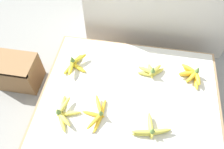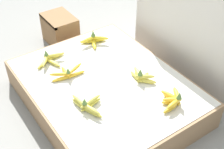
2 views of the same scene
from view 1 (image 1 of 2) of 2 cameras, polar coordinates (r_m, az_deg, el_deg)
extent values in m
plane|color=gray|center=(1.66, 4.19, -8.89)|extent=(10.00, 10.00, 0.00)
cube|color=#997551|center=(1.57, 4.41, -7.32)|extent=(1.20, 0.95, 0.20)
cube|color=silver|center=(1.48, 4.65, -5.52)|extent=(1.16, 0.92, 0.00)
cube|color=olive|center=(1.82, -23.36, 0.63)|extent=(0.31, 0.22, 0.26)
cube|color=brown|center=(1.69, -25.90, 0.18)|extent=(0.31, 0.02, 0.02)
ellipsoid|color=#DBCC4C|center=(1.41, -13.01, -11.87)|extent=(0.10, 0.14, 0.03)
ellipsoid|color=#DBCC4C|center=(1.42, -11.08, -10.02)|extent=(0.15, 0.07, 0.03)
ellipsoid|color=#DBCC4C|center=(1.46, -12.85, -7.87)|extent=(0.04, 0.15, 0.03)
ellipsoid|color=#DBCC4C|center=(1.39, -12.72, -10.95)|extent=(0.14, 0.11, 0.03)
ellipsoid|color=#DBCC4C|center=(1.42, -12.54, -8.13)|extent=(0.07, 0.15, 0.03)
cone|color=#5B7F3D|center=(1.38, -13.98, -9.16)|extent=(0.03, 0.03, 0.04)
ellipsoid|color=gold|center=(1.41, -2.43, -9.14)|extent=(0.03, 0.15, 0.02)
ellipsoid|color=gold|center=(1.40, -4.92, -10.27)|extent=(0.15, 0.04, 0.02)
ellipsoid|color=gold|center=(1.38, -3.54, -12.24)|extent=(0.05, 0.15, 0.02)
ellipsoid|color=gold|center=(1.40, -3.49, -7.96)|extent=(0.08, 0.15, 0.02)
ellipsoid|color=gold|center=(1.36, -4.42, -11.87)|extent=(0.10, 0.14, 0.02)
cone|color=#5B7F3D|center=(1.35, -2.98, -9.83)|extent=(0.03, 0.03, 0.04)
ellipsoid|color=gold|center=(1.38, 12.10, -14.49)|extent=(0.16, 0.08, 0.03)
ellipsoid|color=gold|center=(1.39, 9.93, -13.15)|extent=(0.05, 0.16, 0.03)
ellipsoid|color=gold|center=(1.36, 8.58, -15.07)|extent=(0.16, 0.06, 0.03)
ellipsoid|color=gold|center=(1.36, 12.04, -14.28)|extent=(0.16, 0.07, 0.03)
ellipsoid|color=gold|center=(1.36, 10.05, -12.76)|extent=(0.06, 0.16, 0.03)
ellipsoid|color=gold|center=(1.34, 8.56, -14.61)|extent=(0.16, 0.05, 0.03)
cone|color=#5B7F3D|center=(1.31, 10.55, -14.06)|extent=(0.03, 0.03, 0.04)
ellipsoid|color=yellow|center=(1.62, -10.81, 1.86)|extent=(0.09, 0.14, 0.03)
ellipsoid|color=yellow|center=(1.61, -8.91, 1.89)|extent=(0.14, 0.09, 0.03)
ellipsoid|color=yellow|center=(1.64, -9.44, 3.42)|extent=(0.07, 0.15, 0.03)
ellipsoid|color=yellow|center=(1.58, -10.58, 1.96)|extent=(0.04, 0.15, 0.03)
ellipsoid|color=yellow|center=(1.62, -8.84, 4.04)|extent=(0.12, 0.13, 0.03)
cone|color=#5B7F3D|center=(1.58, -10.43, 4.12)|extent=(0.04, 0.04, 0.05)
ellipsoid|color=#DBCC4C|center=(1.59, 11.59, 0.58)|extent=(0.12, 0.11, 0.03)
ellipsoid|color=#DBCC4C|center=(1.59, 10.06, 0.94)|extent=(0.06, 0.13, 0.03)
ellipsoid|color=#DBCC4C|center=(1.57, 8.97, 0.16)|extent=(0.13, 0.04, 0.03)
ellipsoid|color=#DBCC4C|center=(1.57, 11.18, 1.16)|extent=(0.10, 0.12, 0.03)
ellipsoid|color=#DBCC4C|center=(1.56, 9.06, 1.12)|extent=(0.13, 0.07, 0.03)
cone|color=#5B7F3D|center=(1.52, 10.70, 1.35)|extent=(0.03, 0.03, 0.05)
ellipsoid|color=gold|center=(1.66, 19.72, 0.72)|extent=(0.11, 0.09, 0.03)
ellipsoid|color=gold|center=(1.64, 18.97, -0.02)|extent=(0.12, 0.04, 0.03)
ellipsoid|color=gold|center=(1.63, 20.00, -0.83)|extent=(0.10, 0.11, 0.03)
ellipsoid|color=gold|center=(1.62, 21.11, -2.02)|extent=(0.04, 0.12, 0.03)
ellipsoid|color=gold|center=(1.64, 19.43, 1.55)|extent=(0.11, 0.08, 0.03)
ellipsoid|color=gold|center=(1.61, 18.95, 0.34)|extent=(0.12, 0.06, 0.03)
ellipsoid|color=gold|center=(1.61, 20.42, -0.27)|extent=(0.09, 0.11, 0.03)
ellipsoid|color=gold|center=(1.61, 21.47, -0.90)|extent=(0.05, 0.12, 0.03)
cone|color=#5B7F3D|center=(1.61, 21.51, 1.30)|extent=(0.03, 0.03, 0.05)
camera|label=2|loc=(1.33, 99.87, -10.80)|focal=50.00mm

